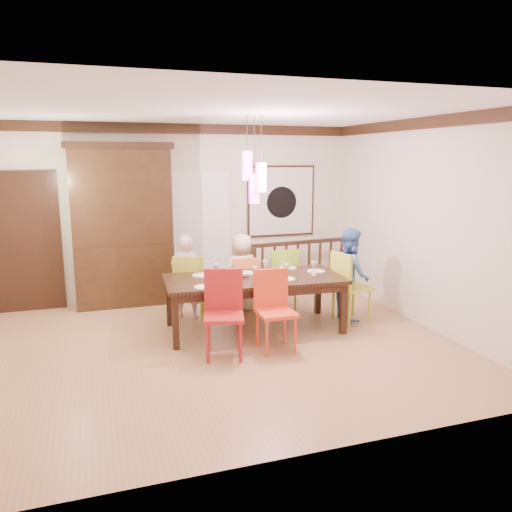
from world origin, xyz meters
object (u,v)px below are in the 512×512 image
object	(u,v)px
balustrade	(303,266)
person_far_left	(186,277)
chair_end_right	(352,281)
person_far_mid	(242,272)
chair_far_left	(190,282)
china_hutch	(123,226)
dining_table	(254,282)
person_end_right	(350,274)

from	to	relation	value
balustrade	person_far_left	distance (m)	2.28
chair_end_right	balustrade	bearing A→B (deg)	-5.30
person_far_mid	person_far_left	bearing A→B (deg)	-6.28
chair_far_left	person_far_mid	xyz separation A→B (m)	(0.84, 0.12, 0.05)
chair_far_left	balustrade	size ratio (longest dim) A/B	0.46
person_far_mid	chair_end_right	bearing A→B (deg)	131.88
chair_far_left	balustrade	xyz separation A→B (m)	(2.12, 0.69, -0.06)
chair_end_right	balustrade	world-z (taller)	chair_end_right
balustrade	person_far_mid	size ratio (longest dim) A/B	1.73
chair_end_right	chair_far_left	bearing A→B (deg)	60.05
balustrade	person_far_mid	distance (m)	1.40
chair_far_left	china_hutch	distance (m)	1.54
dining_table	chair_end_right	xyz separation A→B (m)	(1.49, -0.05, -0.09)
chair_far_left	person_far_left	xyz separation A→B (m)	(-0.05, 0.01, 0.07)
person_far_mid	chair_far_left	bearing A→B (deg)	-5.17
chair_end_right	person_end_right	xyz separation A→B (m)	(0.02, 0.09, 0.09)
person_far_left	chair_far_left	bearing A→B (deg)	-169.84
chair_far_left	chair_end_right	world-z (taller)	chair_end_right
chair_end_right	person_far_mid	world-z (taller)	person_far_mid
chair_far_left	china_hutch	bearing A→B (deg)	-33.01
chair_end_right	person_far_left	world-z (taller)	person_far_left
person_far_mid	china_hutch	bearing A→B (deg)	-41.72
dining_table	person_end_right	size ratio (longest dim) A/B	1.83
balustrade	person_far_left	xyz separation A→B (m)	(-2.17, -0.68, 0.13)
china_hutch	person_far_left	distance (m)	1.47
dining_table	balustrade	bearing A→B (deg)	50.68
china_hutch	person_far_left	world-z (taller)	china_hutch
chair_end_right	person_far_left	distance (m)	2.43
china_hutch	person_far_left	size ratio (longest dim) A/B	2.06
chair_end_right	china_hutch	bearing A→B (deg)	49.42
dining_table	person_far_left	size ratio (longest dim) A/B	1.96
balustrade	person_far_left	bearing A→B (deg)	-169.16
dining_table	person_far_left	distance (m)	1.12
chair_end_right	person_end_right	world-z (taller)	person_end_right
chair_end_right	person_far_mid	size ratio (longest dim) A/B	0.84
dining_table	china_hutch	world-z (taller)	china_hutch
dining_table	person_far_mid	distance (m)	0.92
person_far_left	china_hutch	bearing A→B (deg)	-29.75
person_far_left	person_end_right	bearing A→B (deg)	-176.37
chair_end_right	person_far_mid	xyz separation A→B (m)	(-1.39, 0.96, 0.02)
person_far_left	chair_end_right	bearing A→B (deg)	-178.49
china_hutch	person_end_right	world-z (taller)	china_hutch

